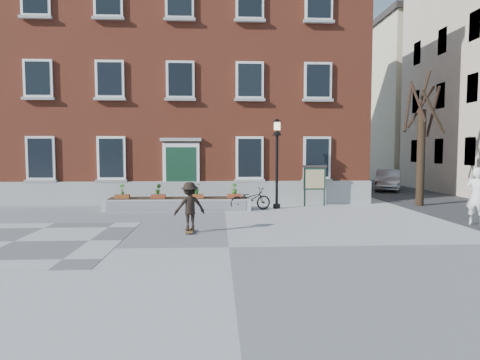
{
  "coord_description": "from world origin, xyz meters",
  "views": [
    {
      "loc": [
        -0.28,
        -11.12,
        2.56
      ],
      "look_at": [
        0.5,
        4.0,
        1.5
      ],
      "focal_mm": 32.0,
      "sensor_mm": 36.0,
      "label": 1
    }
  ],
  "objects": [
    {
      "name": "lamp_post",
      "position": [
        2.29,
        7.45,
        2.54
      ],
      "size": [
        0.4,
        0.4,
        3.93
      ],
      "color": "black",
      "rests_on": "ground"
    },
    {
      "name": "bare_tree",
      "position": [
        9.01,
        8.01,
        2.79
      ],
      "size": [
        1.83,
        1.83,
        6.16
      ],
      "color": "#2E2014",
      "rests_on": "ground"
    },
    {
      "name": "ground",
      "position": [
        0.0,
        0.0,
        0.0
      ],
      "size": [
        100.0,
        100.0,
        0.0
      ],
      "primitive_type": "plane",
      "color": "#9C9C9F",
      "rests_on": "ground"
    },
    {
      "name": "bystander",
      "position": [
        8.53,
        2.91,
        0.99
      ],
      "size": [
        0.83,
        0.86,
        1.99
      ],
      "primitive_type": "imported",
      "rotation": [
        0.0,
        0.0,
        2.26
      ],
      "color": "white",
      "rests_on": "ground"
    },
    {
      "name": "planter_assembly",
      "position": [
        -1.99,
        7.18,
        0.31
      ],
      "size": [
        6.2,
        1.12,
        1.15
      ],
      "color": "#B9B9B4",
      "rests_on": "ground"
    },
    {
      "name": "notice_board",
      "position": [
        4.12,
        8.12,
        1.26
      ],
      "size": [
        1.1,
        0.16,
        1.87
      ],
      "color": "#1B3624",
      "rests_on": "ground"
    },
    {
      "name": "bicycle",
      "position": [
        1.09,
        6.92,
        0.48
      ],
      "size": [
        1.92,
        1.15,
        0.95
      ],
      "primitive_type": "imported",
      "rotation": [
        0.0,
        0.0,
        1.88
      ],
      "color": "black",
      "rests_on": "ground"
    },
    {
      "name": "side_street",
      "position": [
        17.99,
        19.78,
        7.02
      ],
      "size": [
        15.2,
        36.0,
        14.5
      ],
      "color": "#363638",
      "rests_on": "ground"
    },
    {
      "name": "checker_patch",
      "position": [
        -6.0,
        1.0,
        0.01
      ],
      "size": [
        6.0,
        6.0,
        0.01
      ],
      "primitive_type": "cube",
      "color": "#59595C",
      "rests_on": "ground"
    },
    {
      "name": "brick_building",
      "position": [
        -2.0,
        13.98,
        6.3
      ],
      "size": [
        18.4,
        10.85,
        12.6
      ],
      "color": "brown",
      "rests_on": "ground"
    },
    {
      "name": "parked_car",
      "position": [
        10.56,
        15.5,
        0.67
      ],
      "size": [
        2.98,
        4.31,
        1.35
      ],
      "primitive_type": "imported",
      "rotation": [
        0.0,
        0.0,
        -0.42
      ],
      "color": "#B8BABD",
      "rests_on": "ground"
    },
    {
      "name": "skateboarder",
      "position": [
        -1.16,
        2.08,
        0.82
      ],
      "size": [
        1.09,
        0.84,
        1.57
      ],
      "color": "brown",
      "rests_on": "ground"
    }
  ]
}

